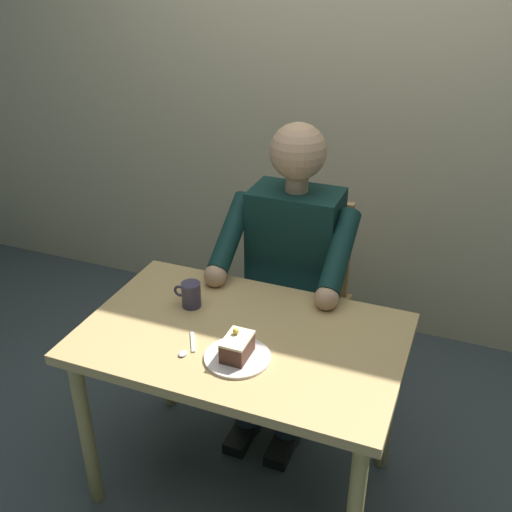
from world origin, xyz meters
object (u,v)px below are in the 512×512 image
cake_slice (237,347)px  coffee_cup (191,294)px  dessert_spoon (187,348)px  chair (300,291)px  dining_table (242,354)px  seated_person (288,275)px

cake_slice → coffee_cup: cake_slice is taller
dessert_spoon → cake_slice: bearing=-174.8°
chair → cake_slice: bearing=92.9°
dining_table → cake_slice: size_ratio=9.39×
cake_slice → dessert_spoon: 0.18m
dining_table → cake_slice: (-0.04, 0.13, 0.13)m
dining_table → seated_person: seated_person is taller
seated_person → dessert_spoon: 0.65m
chair → coffee_cup: 0.66m
chair → cake_slice: 0.83m
chair → cake_slice: size_ratio=7.77×
chair → coffee_cup: chair is taller
dining_table → coffee_cup: bearing=-21.3°
coffee_cup → dessert_spoon: 0.27m
seated_person → dessert_spoon: size_ratio=9.20×
seated_person → cake_slice: size_ratio=11.06×
dining_table → chair: size_ratio=1.21×
dining_table → cake_slice: 0.19m
coffee_cup → dessert_spoon: coffee_cup is taller
coffee_cup → dining_table: bearing=158.7°
chair → coffee_cup: size_ratio=8.53×
dining_table → dessert_spoon: (0.13, 0.15, 0.09)m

